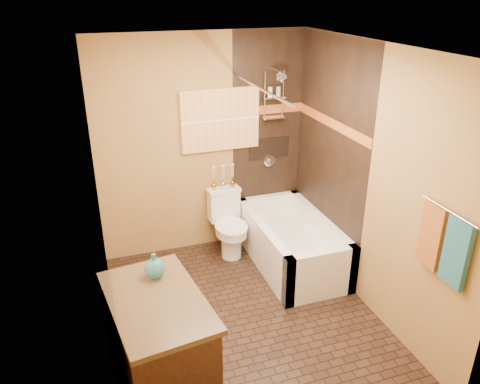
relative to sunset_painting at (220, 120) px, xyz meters
name	(u,v)px	position (x,y,z in m)	size (l,w,h in m)	color
floor	(247,318)	(-0.20, -1.48, -1.55)	(3.00, 3.00, 0.00)	black
wall_left	(102,221)	(-1.40, -1.48, -0.30)	(0.02, 3.00, 2.50)	#A0833E
wall_right	(369,182)	(1.00, -1.48, -0.30)	(0.02, 3.00, 2.50)	#A0833E
wall_back	(203,147)	(-0.20, 0.02, -0.30)	(2.40, 0.02, 2.50)	#A0833E
wall_front	(335,304)	(-0.20, -2.98, -0.30)	(2.40, 0.02, 2.50)	#A0833E
ceiling	(249,47)	(-0.20, -1.48, 0.95)	(3.00, 3.00, 0.00)	silver
alcove_tile_back	(267,140)	(0.57, 0.01, -0.30)	(0.85, 0.01, 2.50)	black
alcove_tile_right	(329,157)	(0.99, -0.73, -0.30)	(0.01, 1.50, 2.50)	black
mosaic_band_back	(268,109)	(0.57, 0.00, 0.07)	(0.85, 0.01, 0.10)	#94371B
mosaic_band_right	(331,123)	(0.98, -0.73, 0.07)	(0.01, 1.50, 0.10)	#94371B
alcove_niche	(269,148)	(0.60, 0.01, -0.40)	(0.50, 0.01, 0.25)	black
shower_fixtures	(274,107)	(0.60, -0.10, 0.12)	(0.24, 0.33, 1.16)	silver
curtain_rod	(261,89)	(0.20, -0.73, 0.47)	(0.03, 0.03, 1.55)	silver
towel_bar	(449,211)	(0.95, -2.53, -0.10)	(0.02, 0.02, 0.55)	silver
towel_teal	(456,253)	(0.96, -2.66, -0.37)	(0.05, 0.22, 0.52)	#1F5569
towel_rust	(432,236)	(0.96, -2.40, -0.37)	(0.05, 0.22, 0.52)	#9B5A1C
sunset_painting	(220,120)	(0.00, 0.00, 0.00)	(0.90, 0.04, 0.70)	orange
vanity_mirror	(106,231)	(-1.39, -2.13, -0.05)	(0.01, 1.00, 0.90)	white
bathtub	(291,246)	(0.60, -0.73, -1.33)	(0.80, 1.50, 0.55)	white
toilet	(228,223)	(0.00, -0.25, -1.17)	(0.39, 0.58, 0.75)	white
vanity	(159,349)	(-1.12, -2.13, -1.09)	(0.76, 1.10, 0.91)	black
teal_bottle	(154,266)	(-1.07, -1.86, -0.54)	(0.16, 0.16, 0.25)	#286B78
bud_vases	(223,176)	(0.00, -0.09, -0.64)	(0.28, 0.06, 0.28)	#BA843A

